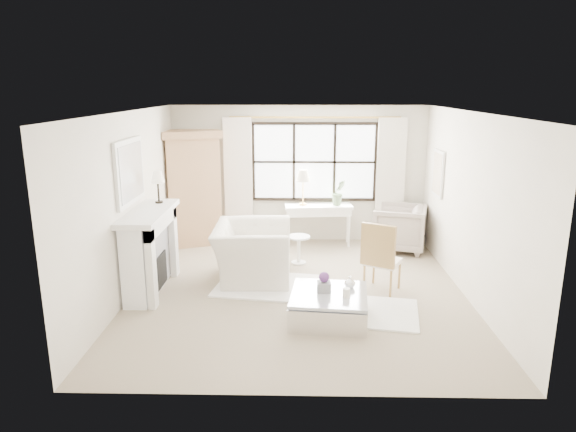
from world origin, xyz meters
name	(u,v)px	position (x,y,z in m)	size (l,w,h in m)	color
floor	(298,291)	(0.00, 0.00, 0.00)	(5.50, 5.50, 0.00)	tan
ceiling	(299,112)	(0.00, 0.00, 2.70)	(5.50, 5.50, 0.00)	silver
wall_back	(299,174)	(0.00, 2.75, 1.35)	(5.00, 5.00, 0.00)	beige
wall_front	(298,270)	(0.00, -2.75, 1.35)	(5.00, 5.00, 0.00)	beige
wall_left	(130,204)	(-2.50, 0.00, 1.35)	(5.50, 5.50, 0.00)	silver
wall_right	(470,206)	(2.50, 0.00, 1.35)	(5.50, 5.50, 0.00)	white
window_pane	(314,162)	(0.30, 2.73, 1.60)	(2.40, 0.02, 1.50)	white
window_frame	(314,162)	(0.30, 2.72, 1.60)	(2.50, 0.04, 1.50)	black
curtain_rod	(315,117)	(0.30, 2.67, 2.47)	(0.04, 0.04, 3.30)	#B38B3E
curtain_left	(238,181)	(-1.20, 2.65, 1.24)	(0.55, 0.10, 2.47)	white
curtain_right	(390,181)	(1.80, 2.65, 1.24)	(0.55, 0.10, 2.47)	beige
fireplace	(148,250)	(-2.27, 0.00, 0.65)	(0.58, 1.66, 1.26)	white
mirror_frame	(129,172)	(-2.47, 0.00, 1.84)	(0.05, 1.15, 0.95)	silver
mirror_glass	(132,172)	(-2.44, 0.00, 1.84)	(0.02, 1.00, 0.80)	silver
art_frame	(438,173)	(2.47, 1.70, 1.55)	(0.04, 0.62, 0.82)	silver
art_canvas	(437,173)	(2.45, 1.70, 1.55)	(0.01, 0.52, 0.72)	beige
mantel_lamp	(158,178)	(-2.21, 0.51, 1.65)	(0.22, 0.22, 0.51)	black
armoire	(192,187)	(-2.08, 2.44, 1.14)	(1.30, 1.05, 2.24)	tan
console_table	(318,225)	(0.39, 2.41, 0.40)	(1.34, 0.58, 0.80)	white
console_lamp	(303,177)	(0.08, 2.43, 1.36)	(0.28, 0.28, 0.69)	#C39043
orchid_plant	(339,192)	(0.77, 2.42, 1.05)	(0.28, 0.22, 0.50)	#5A744D
side_table	(299,246)	(0.00, 1.26, 0.33)	(0.40, 0.40, 0.51)	white
rug_left	(271,286)	(-0.43, 0.16, 0.01)	(1.67, 1.18, 0.03)	white
rug_right	(366,311)	(0.94, -0.75, 0.01)	(1.42, 1.06, 0.03)	white
club_armchair	(252,252)	(-0.75, 0.54, 0.45)	(1.37, 1.20, 0.89)	silver
wingback_chair	(399,228)	(1.92, 2.10, 0.43)	(0.93, 0.95, 0.87)	#A5978B
french_chair	(382,271)	(1.27, 0.05, 0.31)	(0.66, 0.66, 1.08)	#AF8549
coffee_table	(329,307)	(0.41, -0.98, 0.18)	(1.10, 1.10, 0.38)	white
planter_box	(324,287)	(0.34, -0.92, 0.45)	(0.18, 0.18, 0.13)	gray
planter_flowers	(324,277)	(0.34, -0.92, 0.58)	(0.14, 0.14, 0.14)	#5D2E74
pillar_candle	(346,293)	(0.63, -1.10, 0.44)	(0.10, 0.10, 0.12)	white
coffee_vase	(350,282)	(0.70, -0.78, 0.46)	(0.15, 0.15, 0.16)	silver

